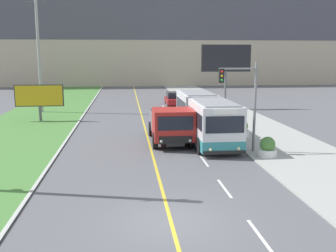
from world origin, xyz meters
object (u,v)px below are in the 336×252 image
Objects in this scene: planter_round_near at (267,148)px; planter_round_second at (242,129)px; traffic_light_mast at (244,95)px; billboard_small at (39,96)px; billboard_large at (226,60)px; utility_pole_far at (39,50)px; car_distant at (174,99)px; dump_truck at (171,126)px; city_bus at (205,117)px.

planter_round_near is 5.40m from planter_round_second.
traffic_light_mast reaches higher than billboard_small.
billboard_large is 5.64× the size of planter_round_second.
utility_pole_far is 7.05m from billboard_small.
dump_truck is at bearing -97.47° from car_distant.
city_bus is 1.67× the size of dump_truck.
car_distant is at bearing 95.56° from planter_round_near.
billboard_large is (5.24, 14.72, 3.68)m from city_bus.
billboard_small is (-12.95, 8.51, 0.70)m from city_bus.
city_bus is 6.25m from planter_round_near.
planter_round_second is at bearing -41.11° from utility_pole_far.
utility_pole_far reaches higher than city_bus.
utility_pole_far reaches higher than billboard_large.
billboard_large is at bearing 64.63° from dump_truck.
billboard_large is at bearing 80.07° from planter_round_second.
utility_pole_far is at bearing 129.66° from traffic_light_mast.
planter_round_near is at bearing -50.46° from traffic_light_mast.
planter_round_second is (2.62, -0.25, -0.89)m from city_bus.
traffic_light_mast is 5.13m from planter_round_second.
traffic_light_mast reaches higher than dump_truck.
planter_round_second is at bearing -29.39° from billboard_small.
utility_pole_far reaches higher than traffic_light_mast.
billboard_large is at bearing 82.35° from planter_round_near.
car_distant is 24.42m from planter_round_near.
dump_truck is at bearing -54.23° from utility_pole_far.
city_bus is at bearing 33.27° from dump_truck.
dump_truck is 6.46m from planter_round_near.
planter_round_second is (15.56, -8.77, -1.59)m from billboard_small.
car_distant is (0.13, 18.66, -0.81)m from city_bus.
city_bus is 16.06m from billboard_large.
billboard_large is 19.45m from billboard_small.
planter_round_second is (-2.62, -14.98, -4.57)m from billboard_large.
city_bus is 9.49× the size of planter_round_second.
car_distant is at bearing 142.40° from billboard_large.
car_distant is at bearing 97.48° from planter_round_second.
planter_round_second reaches higher than planter_round_near.
traffic_light_mast is (1.29, -23.01, 2.77)m from car_distant.
dump_truck is at bearing -115.37° from billboard_large.
dump_truck is 20.50m from car_distant.
billboard_large reaches higher than planter_round_near.
traffic_light_mast is at bearing -101.31° from billboard_large.
city_bus is 4.98m from traffic_light_mast.
planter_round_near is at bearing -42.52° from billboard_small.
traffic_light_mast is 0.79× the size of billboard_large.
planter_round_near is (5.03, -3.99, -0.67)m from dump_truck.
traffic_light_mast reaches higher than planter_round_near.
planter_round_near is at bearing -97.65° from billboard_large.
car_distant is 16.62m from billboard_small.
billboard_large is 1.64× the size of billboard_small.
dump_truck is 1.00× the size of billboard_large.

